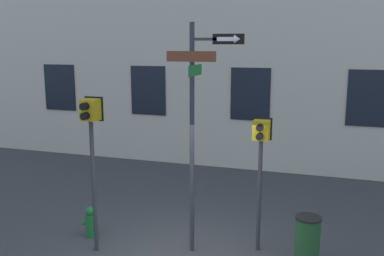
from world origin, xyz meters
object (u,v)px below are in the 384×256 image
object	(u,v)px
pedestrian_signal_left	(91,133)
trash_bin	(307,242)
street_sign_pole	(196,120)
fire_hydrant	(91,222)
pedestrian_signal_right	(261,149)

from	to	relation	value
pedestrian_signal_left	trash_bin	xyz separation A→B (m)	(3.93, 0.62, -1.86)
street_sign_pole	fire_hydrant	xyz separation A→B (m)	(-2.28, -0.05, -2.28)
street_sign_pole	pedestrian_signal_left	world-z (taller)	street_sign_pole
pedestrian_signal_right	fire_hydrant	size ratio (longest dim) A/B	4.00
street_sign_pole	pedestrian_signal_left	xyz separation A→B (m)	(-1.86, -0.56, -0.25)
pedestrian_signal_right	trash_bin	xyz separation A→B (m)	(0.94, -0.35, -1.55)
pedestrian_signal_left	trash_bin	distance (m)	4.40
street_sign_pole	pedestrian_signal_right	xyz separation A→B (m)	(1.14, 0.41, -0.57)
pedestrian_signal_left	fire_hydrant	bearing A→B (deg)	129.16
fire_hydrant	pedestrian_signal_left	bearing A→B (deg)	-50.84
trash_bin	street_sign_pole	bearing A→B (deg)	-178.36
fire_hydrant	trash_bin	distance (m)	4.36
pedestrian_signal_right	fire_hydrant	xyz separation A→B (m)	(-3.41, -0.46, -1.71)
pedestrian_signal_right	fire_hydrant	bearing A→B (deg)	-172.30
pedestrian_signal_left	trash_bin	world-z (taller)	pedestrian_signal_left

